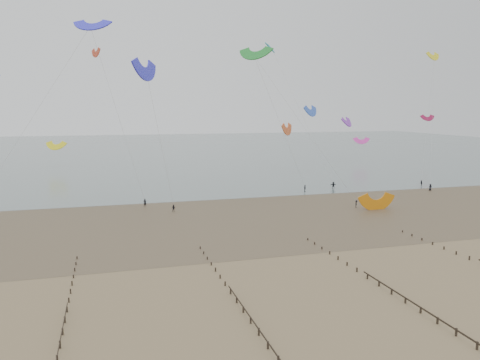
# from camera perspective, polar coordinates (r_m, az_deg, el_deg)

# --- Properties ---
(ground) EXTENTS (500.00, 500.00, 0.00)m
(ground) POSITION_cam_1_polar(r_m,az_deg,el_deg) (66.37, 9.35, -10.26)
(ground) COLOR brown
(ground) RESTS_ON ground
(sea_and_shore) EXTENTS (500.00, 665.00, 0.03)m
(sea_and_shore) POSITION_cam_1_polar(r_m,az_deg,el_deg) (96.34, -1.63, -4.18)
(sea_and_shore) COLOR #475654
(sea_and_shore) RESTS_ON ground
(groynes) EXTENTS (72.16, 50.16, 1.00)m
(groynes) POSITION_cam_1_polar(r_m,az_deg,el_deg) (53.13, 22.57, -15.20)
(groynes) COLOR black
(groynes) RESTS_ON ground
(kitesurfer_lead) EXTENTS (0.66, 0.46, 1.74)m
(kitesurfer_lead) POSITION_cam_1_polar(r_m,az_deg,el_deg) (105.85, -11.52, -2.71)
(kitesurfer_lead) COLOR black
(kitesurfer_lead) RESTS_ON ground
(kitesurfers) EXTENTS (112.57, 25.25, 1.85)m
(kitesurfers) POSITION_cam_1_polar(r_m,az_deg,el_deg) (119.51, 10.02, -1.38)
(kitesurfers) COLOR black
(kitesurfers) RESTS_ON ground
(grounded_kite) EXTENTS (7.53, 5.94, 4.06)m
(grounded_kite) POSITION_cam_1_polar(r_m,az_deg,el_deg) (104.78, 16.29, -3.49)
(grounded_kite) COLOR orange
(grounded_kite) RESTS_ON ground
(kites_airborne) EXTENTS (246.90, 115.85, 40.59)m
(kites_airborne) POSITION_cam_1_polar(r_m,az_deg,el_deg) (148.60, -9.03, 8.79)
(kites_airborne) COLOR #20872F
(kites_airborne) RESTS_ON ground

